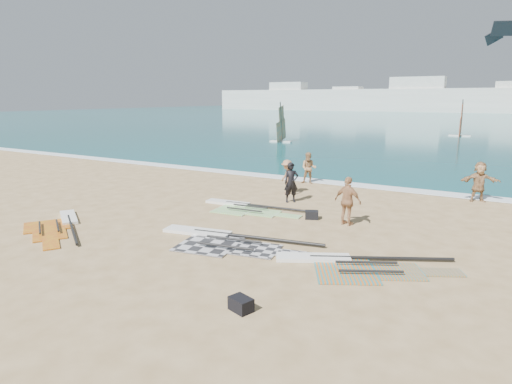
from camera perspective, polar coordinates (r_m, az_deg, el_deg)
The scene contains 17 objects.
ground at distance 14.85m, azimuth -4.00°, elevation -7.14°, with size 300.00×300.00×0.00m, color tan.
sea at distance 143.88m, azimuth 27.18°, elevation 9.14°, with size 300.00×240.00×0.06m, color #0C5956.
surf_line at distance 25.62m, azimuth 11.51°, elevation 1.02°, with size 300.00×1.20×0.04m, color white.
far_town at distance 163.29m, azimuth 22.11°, elevation 11.41°, with size 160.00×8.00×12.00m.
rig_grey at distance 15.28m, azimuth -4.58°, elevation -6.37°, with size 6.20×2.91×0.20m.
rig_green at distance 19.64m, azimuth -1.79°, elevation -2.07°, with size 5.11×2.09×0.20m.
rig_orange at distance 13.39m, azimuth 12.48°, elevation -9.43°, with size 5.47×3.65×0.20m.
rig_red at distance 18.66m, azimuth -24.79°, elevation -4.02°, with size 4.37×3.79×0.20m.
gear_bag_near at distance 18.08m, azimuth 7.44°, elevation -3.04°, with size 0.54×0.40×0.35m, color black.
gear_bag_far at distance 10.53m, azimuth -2.02°, elevation -14.72°, with size 0.55×0.39×0.33m, color black.
person_wetsuit at distance 20.70m, azimuth 4.72°, elevation 1.27°, with size 0.71×0.46×1.94m, color black.
beachgoer_left at distance 25.36m, azimuth 7.05°, elevation 3.19°, with size 0.90×0.70×1.85m, color tan.
beachgoer_mid at distance 22.55m, azimuth 4.18°, elevation 2.03°, with size 1.17×0.67×1.81m, color #AB7653.
beachgoer_back at distance 17.28m, azimuth 12.14°, elevation -1.20°, with size 1.14×0.48×1.95m, color #B47E53.
beachgoer_right at distance 23.43m, azimuth 27.62°, elevation 1.23°, with size 1.83×0.58×1.97m, color #AD8155.
windsurfer_left at distance 48.92m, azimuth 3.36°, elevation 8.17°, with size 2.55×3.05×4.56m.
windsurfer_centre at distance 62.23m, azimuth 25.62°, elevation 7.94°, with size 2.64×3.23×4.81m.
Camera 1 is at (7.86, -11.58, 4.98)m, focal length 30.00 mm.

